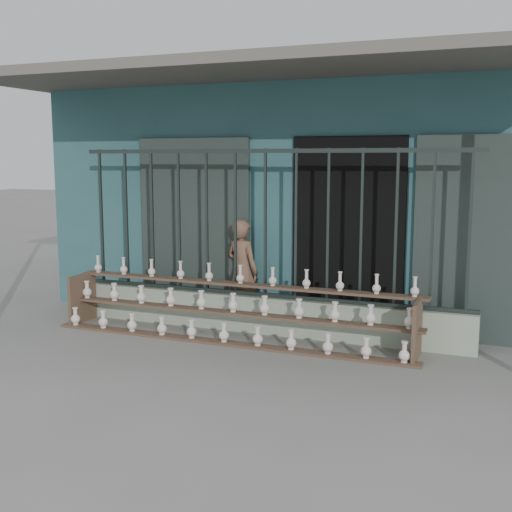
% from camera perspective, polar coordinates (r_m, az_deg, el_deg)
% --- Properties ---
extents(ground, '(60.00, 60.00, 0.00)m').
position_cam_1_polar(ground, '(6.84, -3.14, -9.49)').
color(ground, slate).
extents(workshop_building, '(7.40, 6.60, 3.21)m').
position_cam_1_polar(workshop_building, '(10.50, 6.59, 5.83)').
color(workshop_building, '#2B555B').
rests_on(workshop_building, ground).
extents(parapet_wall, '(5.00, 0.20, 0.45)m').
position_cam_1_polar(parapet_wall, '(7.93, 0.81, -5.24)').
color(parapet_wall, '#9DAE95').
rests_on(parapet_wall, ground).
extents(security_fence, '(5.00, 0.04, 1.80)m').
position_cam_1_polar(security_fence, '(7.74, 0.82, 2.87)').
color(security_fence, '#283330').
rests_on(security_fence, parapet_wall).
extents(shelf_rack, '(4.50, 0.68, 0.85)m').
position_cam_1_polar(shelf_rack, '(7.63, -2.15, -4.78)').
color(shelf_rack, brown).
rests_on(shelf_rack, ground).
extents(elderly_woman, '(0.58, 0.48, 1.36)m').
position_cam_1_polar(elderly_woman, '(8.30, -1.24, -1.39)').
color(elderly_woman, brown).
rests_on(elderly_woman, ground).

